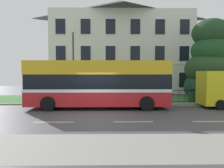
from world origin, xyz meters
TOP-DOWN VIEW (x-y plane):
  - ground_plane at (0.00, 1.18)m, footprint 60.00×56.00m
  - georgian_townhouse at (2.31, 15.70)m, footprint 16.04×9.98m
  - iron_verge_railing at (2.31, 4.40)m, footprint 13.51×0.04m
  - evergreen_tree at (9.92, 7.02)m, footprint 4.52×4.61m
  - single_decker_bus at (0.07, 2.56)m, footprint 9.65×2.74m
  - street_lamp_post at (-2.06, 5.11)m, footprint 0.36×0.24m
  - litter_bin at (7.53, 4.94)m, footprint 0.56×0.56m

SIDE VIEW (x-z plane):
  - ground_plane at x=0.00m, z-range -0.10..0.08m
  - iron_verge_railing at x=2.31m, z-range 0.14..1.11m
  - litter_bin at x=7.53m, z-range 0.12..1.21m
  - single_decker_bus at x=0.07m, z-range 0.08..3.34m
  - evergreen_tree at x=9.92m, z-range -0.84..6.84m
  - street_lamp_post at x=-2.06m, z-range 0.60..6.50m
  - georgian_townhouse at x=2.31m, z-range 0.15..11.63m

